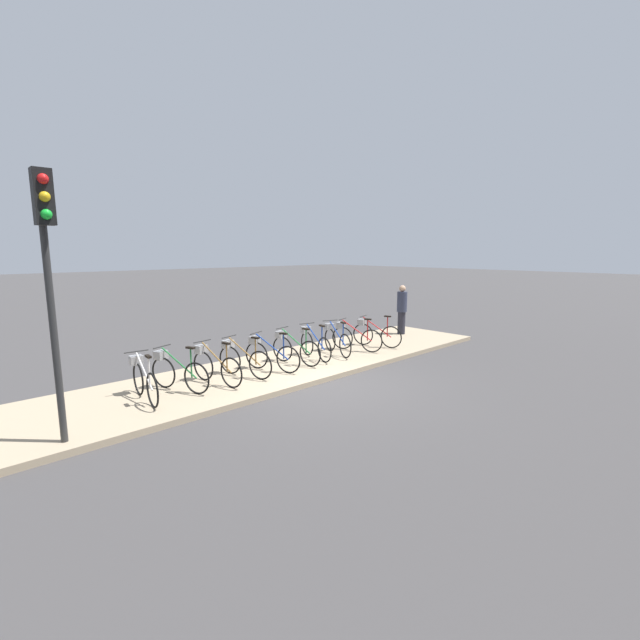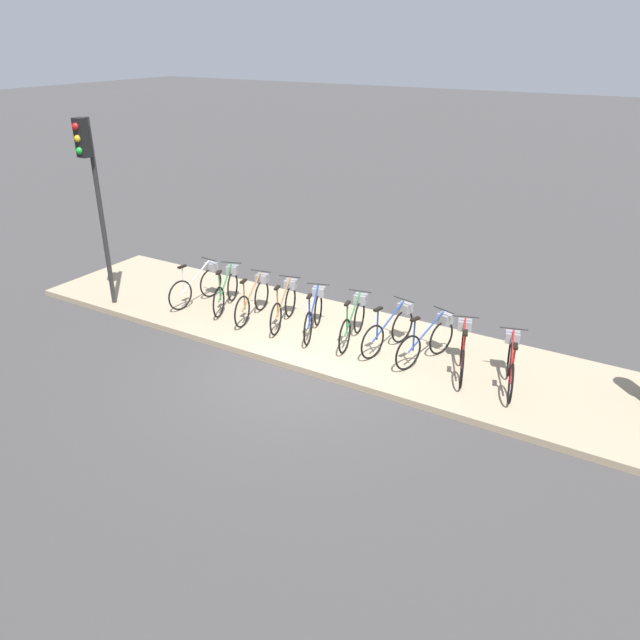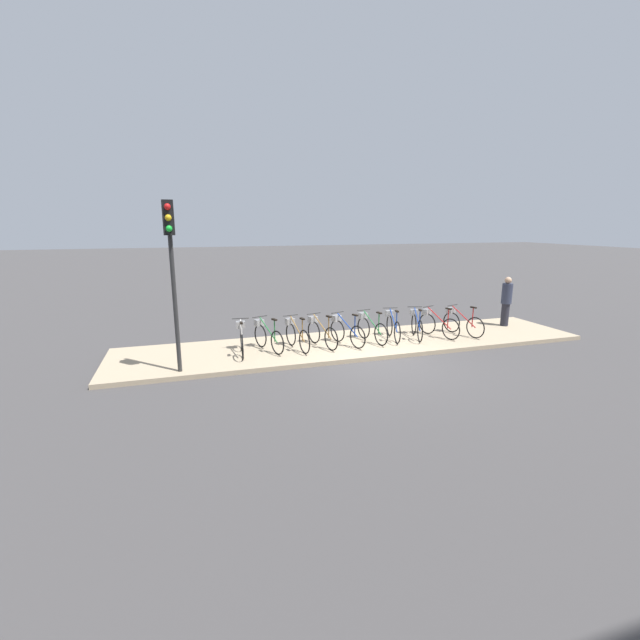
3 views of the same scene
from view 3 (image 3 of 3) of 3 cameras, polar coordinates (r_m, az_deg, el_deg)
ground_plane at (r=11.56m, az=7.81°, el=-5.37°), size 120.00×120.00×0.00m
sidewalk at (r=12.83m, az=5.02°, el=-3.19°), size 13.91×2.94×0.12m
parked_bicycle_0 at (r=11.75m, az=-10.42°, el=-2.37°), size 0.46×1.56×0.96m
parked_bicycle_1 at (r=11.95m, az=-7.11°, el=-2.00°), size 0.66×1.49×0.96m
parked_bicycle_2 at (r=12.01m, az=-3.23°, el=-1.85°), size 0.47×1.55×0.96m
parked_bicycle_3 at (r=12.25m, az=0.06°, el=-1.53°), size 0.57×1.52×0.96m
parked_bicycle_4 at (r=12.44m, az=3.37°, el=-1.33°), size 0.64×1.49×0.96m
parked_bicycle_5 at (r=12.84m, az=6.72°, el=-0.95°), size 0.47×1.55×0.96m
parked_bicycle_6 at (r=13.21m, az=9.65°, el=-0.66°), size 0.51×1.54×0.96m
parked_bicycle_7 at (r=13.53m, az=12.73°, el=-0.48°), size 0.63×1.50×0.96m
parked_bicycle_8 at (r=13.81m, az=15.26°, el=-0.36°), size 0.63×1.50×0.96m
parked_bicycle_9 at (r=14.24m, az=18.26°, el=-0.16°), size 0.59×1.51×0.96m
pedestrian at (r=15.95m, az=23.59°, el=2.42°), size 0.34×0.34×1.69m
traffic_light at (r=10.18m, az=-19.24°, el=8.50°), size 0.24×0.40×3.95m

